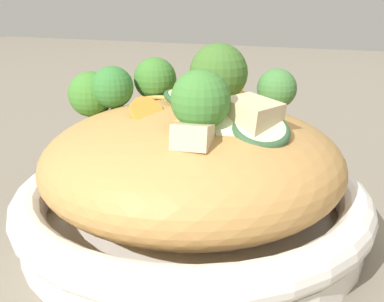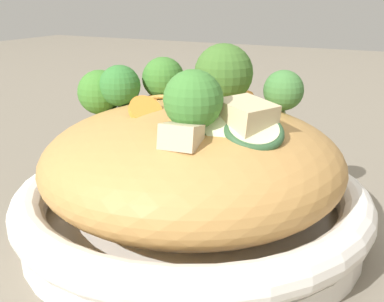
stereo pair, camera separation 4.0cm
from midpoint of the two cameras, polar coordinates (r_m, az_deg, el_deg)
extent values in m
plane|color=#766D5D|center=(0.43, 2.70, -9.55)|extent=(3.00, 3.00, 0.00)
cylinder|color=white|center=(0.43, 2.72, -8.45)|extent=(0.29, 0.29, 0.02)
torus|color=white|center=(0.42, 2.77, -5.50)|extent=(0.30, 0.30, 0.03)
ellipsoid|color=#B88647|center=(0.41, 2.84, -1.31)|extent=(0.25, 0.25, 0.09)
torus|color=#C08E43|center=(0.43, -1.33, 5.36)|extent=(0.05, 0.05, 0.01)
torus|color=#B6893E|center=(0.38, 3.01, 3.49)|extent=(0.06, 0.06, 0.02)
torus|color=#BD8B3E|center=(0.40, 3.28, 3.49)|extent=(0.06, 0.06, 0.03)
torus|color=#BF7F40|center=(0.44, 2.47, 2.92)|extent=(0.08, 0.08, 0.02)
cone|color=#A4C279|center=(0.45, 13.04, 4.08)|extent=(0.02, 0.02, 0.02)
sphere|color=#417839|center=(0.44, 13.24, 6.89)|extent=(0.05, 0.05, 0.04)
cone|color=#9DBA75|center=(0.44, 6.32, 5.59)|extent=(0.03, 0.03, 0.02)
sphere|color=#406B2A|center=(0.43, 6.44, 8.99)|extent=(0.07, 0.07, 0.05)
cone|color=#9FBB7C|center=(0.47, -8.10, 3.85)|extent=(0.03, 0.03, 0.02)
sphere|color=#3F7B2C|center=(0.46, -8.24, 6.77)|extent=(0.06, 0.06, 0.04)
cone|color=#9EBC73|center=(0.45, -5.78, 4.88)|extent=(0.02, 0.02, 0.02)
sphere|color=#347432|center=(0.45, -5.87, 7.56)|extent=(0.05, 0.05, 0.04)
cone|color=#A0C07C|center=(0.35, 3.47, 2.47)|extent=(0.02, 0.02, 0.02)
sphere|color=#3F7C33|center=(0.34, 3.54, 5.95)|extent=(0.05, 0.05, 0.04)
cone|color=#A3BA70|center=(0.47, -0.84, 5.71)|extent=(0.02, 0.02, 0.02)
sphere|color=#3D762D|center=(0.46, -0.85, 8.46)|extent=(0.05, 0.05, 0.04)
cylinder|color=orange|center=(0.36, 7.54, 3.59)|extent=(0.03, 0.03, 0.01)
cylinder|color=orange|center=(0.38, -2.45, 4.69)|extent=(0.03, 0.04, 0.02)
cylinder|color=orange|center=(0.46, 8.00, 5.88)|extent=(0.04, 0.04, 0.01)
cylinder|color=orange|center=(0.47, -1.77, 6.08)|extent=(0.03, 0.03, 0.02)
cylinder|color=beige|center=(0.35, 10.46, 2.27)|extent=(0.05, 0.05, 0.02)
torus|color=#2E5230|center=(0.35, 10.46, 2.27)|extent=(0.06, 0.06, 0.02)
cylinder|color=beige|center=(0.37, 4.59, 4.40)|extent=(0.04, 0.04, 0.02)
torus|color=#25522A|center=(0.37, 4.59, 4.40)|extent=(0.05, 0.05, 0.02)
cylinder|color=beige|center=(0.41, 2.30, 5.94)|extent=(0.03, 0.03, 0.02)
torus|color=#2A532B|center=(0.41, 2.30, 5.94)|extent=(0.04, 0.04, 0.02)
cylinder|color=beige|center=(0.35, 7.78, 2.68)|extent=(0.05, 0.05, 0.03)
torus|color=#2B542B|center=(0.35, 7.78, 2.68)|extent=(0.06, 0.06, 0.03)
cube|color=beige|center=(0.36, 9.52, 3.51)|extent=(0.05, 0.05, 0.03)
cube|color=#CBB38F|center=(0.33, 2.27, 1.61)|extent=(0.03, 0.03, 0.02)
camera|label=1|loc=(0.02, -87.14, 0.94)|focal=45.73mm
camera|label=2|loc=(0.02, 92.86, -0.94)|focal=45.73mm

